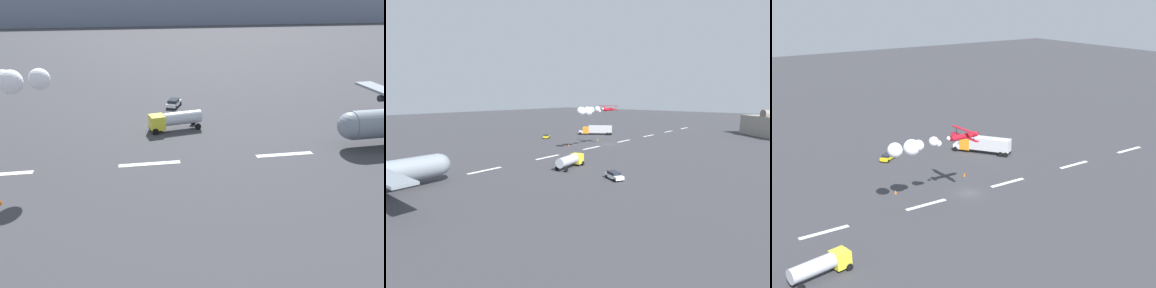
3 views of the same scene
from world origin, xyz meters
The scene contains 15 objects.
ground_plane centered at (0.00, 0.00, 0.00)m, with size 440.00×440.00×0.00m, color #38383D.
runway_stripe_0 centered at (-64.63, 0.00, 0.01)m, with size 8.00×0.90×0.01m, color white.
runway_stripe_1 centered at (-46.16, 0.00, 0.01)m, with size 8.00×0.90×0.01m, color white.
runway_stripe_2 centered at (-27.70, 0.00, 0.01)m, with size 8.00×0.90×0.01m, color white.
runway_stripe_3 centered at (-9.23, 0.00, 0.01)m, with size 8.00×0.90×0.01m, color white.
runway_stripe_4 centered at (9.23, 0.00, 0.01)m, with size 8.00×0.90×0.01m, color white.
runway_stripe_5 centered at (27.70, 0.00, 0.01)m, with size 8.00×0.90×0.01m, color white.
runway_stripe_6 centered at (46.16, 0.00, 0.01)m, with size 8.00×0.90×0.01m, color white.
stunt_biplane_red centered at (11.27, 0.99, 11.41)m, with size 18.26×7.42×2.85m.
semi_truck_orange centered at (-16.79, -17.67, 2.11)m, with size 9.77×12.62×3.70m.
fuel_tanker_truck centered at (32.54, 12.32, 1.73)m, with size 8.64×4.14×2.90m.
followme_car_yellow centered at (3.80, -25.68, 0.81)m, with size 4.58×4.04×1.52m.
airport_staff_sedan centered at (33.91, 24.85, 0.81)m, with size 3.37×4.53×1.52m.
traffic_cone_near centered at (-4.33, -7.80, 0.38)m, with size 0.44×0.44×0.75m, color orange.
traffic_cone_far centered at (11.36, -7.49, 0.38)m, with size 0.44×0.44×0.75m, color orange.
Camera 2 is at (80.41, 55.67, 15.83)m, focal length 28.02 mm.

